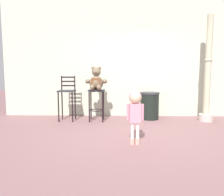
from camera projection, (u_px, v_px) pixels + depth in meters
The scene contains 8 objects.
ground_plane at pixel (140, 135), 4.07m from camera, with size 24.00×24.00×0.00m, color #835B5E.
building_wall at pixel (133, 50), 5.97m from camera, with size 7.34×0.30×3.73m, color beige.
bar_stool_with_teddy at pixel (97, 98), 5.29m from camera, with size 0.43×0.43×0.79m.
teddy_bear at pixel (96, 81), 5.21m from camera, with size 0.55×0.49×0.58m.
child_walking at pixel (135, 106), 3.48m from camera, with size 0.29×0.23×0.90m.
trash_bin at pixel (150, 106), 5.55m from camera, with size 0.51×0.51×0.71m.
lamppost at pixel (207, 81), 5.22m from camera, with size 0.35×0.35×2.62m.
bar_chair_empty at pixel (67, 94), 5.37m from camera, with size 0.41×0.41×1.14m.
Camera 1 is at (-0.42, -3.98, 1.16)m, focal length 33.73 mm.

